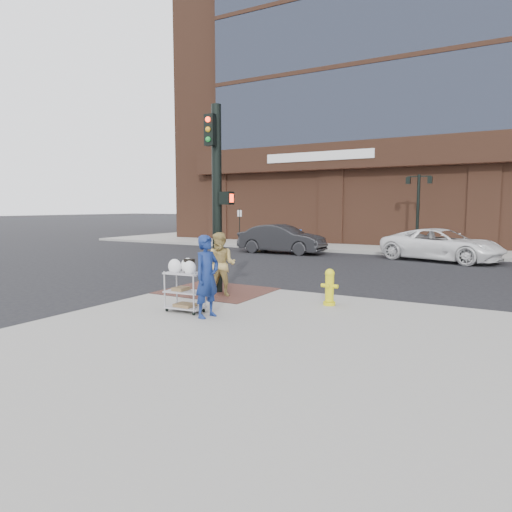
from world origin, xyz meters
The scene contains 15 objects.
ground centered at (0.00, 0.00, 0.00)m, with size 220.00×220.00×0.00m, color black.
brick_curb_ramp centered at (-0.60, 0.90, 0.16)m, with size 2.80×2.40×0.01m, color #4C2823.
bank_building centered at (5.00, 31.00, 14.15)m, with size 42.00×26.00×28.00m, color brown.
lamp_post centered at (2.00, 16.00, 2.62)m, with size 1.32×0.22×4.00m.
parking_sign centered at (-8.50, 15.00, 1.25)m, with size 0.05×0.05×2.20m, color black.
traffic_signal_pole centered at (-0.48, 0.77, 2.83)m, with size 0.61×0.51×5.00m.
woman_blue centered at (0.91, -1.67, 1.02)m, with size 0.64×0.42×1.74m, color navy.
pedestrian_tan centered at (-0.10, 0.36, 0.98)m, with size 0.81×0.63×1.67m, color tan.
sedan_dark centered at (-4.21, 12.29, 0.76)m, with size 1.61×4.61×1.52m, color black.
minivan_white centered at (3.67, 12.78, 0.74)m, with size 2.44×5.30×1.47m, color white.
utility_cart centered at (0.20, -1.51, 0.69)m, with size 0.90×0.56×1.19m.
fire_hydrant centered at (2.75, 0.72, 0.60)m, with size 0.41×0.29×0.87m.
newsbox_red centered at (-5.65, 15.33, 0.69)m, with size 0.46×0.41×1.09m, color red.
newsbox_yellow centered at (-7.07, 14.89, 0.65)m, with size 0.42×0.38×0.99m, color gold.
newsbox_blue centered at (-4.50, 15.02, 0.64)m, with size 0.41×0.37×0.98m, color blue.
Camera 1 is at (6.46, -9.40, 2.49)m, focal length 32.00 mm.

